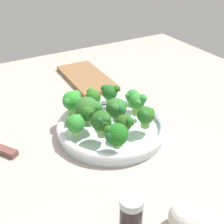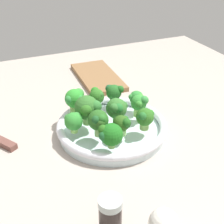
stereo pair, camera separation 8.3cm
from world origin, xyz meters
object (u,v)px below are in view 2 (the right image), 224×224
object	(u,v)px
broccoli_floret_3	(75,99)
broccoli_floret_11	(87,108)
broccoli_floret_5	(122,124)
broccoli_floret_7	(145,117)
broccoli_floret_2	(110,134)
cutting_board	(98,77)
broccoli_floret_9	(97,96)
broccoli_floret_8	(137,99)
broccoli_floret_0	(117,109)
bowl	(112,128)
pepper_shaker	(110,216)
broccoli_floret_1	(98,121)
broccoli_floret_10	(114,92)
broccoli_floret_4	(74,121)
garlic_bulb	(164,223)
broccoli_floret_6	(140,103)

from	to	relation	value
broccoli_floret_3	broccoli_floret_11	world-z (taller)	broccoli_floret_11
broccoli_floret_5	broccoli_floret_7	xyz separation A→B (cm)	(0.03, -6.22, 0.40)
broccoli_floret_2	cutting_board	distance (cm)	46.90
cutting_board	broccoli_floret_9	bearing A→B (deg)	158.64
broccoli_floret_8	broccoli_floret_11	size ratio (longest dim) A/B	0.62
broccoli_floret_0	broccoli_floret_7	distance (cm)	7.81
bowl	broccoli_floret_9	bearing A→B (deg)	3.20
broccoli_floret_7	broccoli_floret_8	world-z (taller)	broccoli_floret_7
broccoli_floret_3	pepper_shaker	bearing A→B (deg)	171.55
broccoli_floret_1	broccoli_floret_10	world-z (taller)	broccoli_floret_1
broccoli_floret_4	broccoli_floret_11	world-z (taller)	broccoli_floret_11
broccoli_floret_2	broccoli_floret_7	world-z (taller)	broccoli_floret_2
broccoli_floret_11	broccoli_floret_5	bearing A→B (deg)	-141.93
cutting_board	bowl	bearing A→B (deg)	165.15
broccoli_floret_5	broccoli_floret_11	bearing A→B (deg)	38.07
cutting_board	garlic_bulb	size ratio (longest dim) A/B	4.87
broccoli_floret_1	broccoli_floret_11	world-z (taller)	broccoli_floret_11
broccoli_floret_3	broccoli_floret_11	distance (cm)	7.12
broccoli_floret_8	bowl	bearing A→B (deg)	115.42
broccoli_floret_7	pepper_shaker	bearing A→B (deg)	140.21
garlic_bulb	broccoli_floret_2	bearing A→B (deg)	1.11
pepper_shaker	broccoli_floret_2	bearing A→B (deg)	-22.92
broccoli_floret_7	garlic_bulb	distance (cm)	29.38
broccoli_floret_5	broccoli_floret_0	bearing A→B (deg)	-11.24
broccoli_floret_8	broccoli_floret_10	xyz separation A→B (cm)	(5.07, 4.67, 0.58)
bowl	broccoli_floret_0	size ratio (longest dim) A/B	4.45
broccoli_floret_9	cutting_board	world-z (taller)	broccoli_floret_9
broccoli_floret_6	broccoli_floret_5	bearing A→B (deg)	128.00
broccoli_floret_4	broccoli_floret_6	size ratio (longest dim) A/B	0.85
cutting_board	pepper_shaker	distance (cm)	67.47
broccoli_floret_0	broccoli_floret_8	bearing A→B (deg)	-59.43
broccoli_floret_7	bowl	bearing A→B (deg)	44.35
broccoli_floret_6	cutting_board	size ratio (longest dim) A/B	0.23
broccoli_floret_6	broccoli_floret_1	bearing A→B (deg)	108.67
bowl	broccoli_floret_11	world-z (taller)	broccoli_floret_11
broccoli_floret_8	broccoli_floret_11	xyz separation A→B (cm)	(-3.03, 15.58, 1.97)
bowl	broccoli_floret_9	distance (cm)	10.89
garlic_bulb	cutting_board	bearing A→B (deg)	-11.17
broccoli_floret_10	bowl	bearing A→B (deg)	153.53
broccoli_floret_10	broccoli_floret_9	bearing A→B (deg)	88.37
cutting_board	pepper_shaker	world-z (taller)	pepper_shaker
broccoli_floret_2	broccoli_floret_11	distance (cm)	11.56
broccoli_floret_2	broccoli_floret_6	bearing A→B (deg)	-52.31
broccoli_floret_1	broccoli_floret_9	world-z (taller)	broccoli_floret_1
broccoli_floret_1	broccoli_floret_7	world-z (taller)	broccoli_floret_1
broccoli_floret_1	garlic_bulb	xyz separation A→B (cm)	(-28.72, -1.29, -5.34)
garlic_bulb	broccoli_floret_10	bearing A→B (deg)	-11.86
broccoli_floret_0	broccoli_floret_1	world-z (taller)	broccoli_floret_1
broccoli_floret_2	garlic_bulb	bearing A→B (deg)	-178.89
broccoli_floret_1	cutting_board	distance (cm)	42.41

